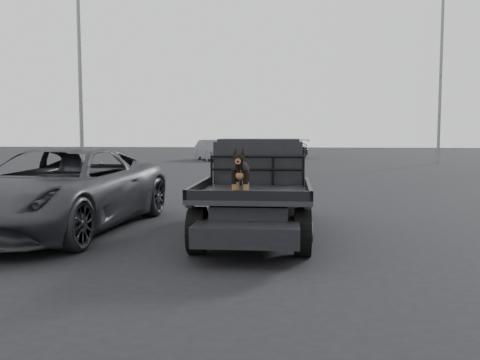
# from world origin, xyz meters

# --- Properties ---
(ground) EXTENTS (120.00, 120.00, 0.00)m
(ground) POSITION_xyz_m (0.00, 0.00, 0.00)
(ground) COLOR black
(ground) RESTS_ON ground
(flatbed_ute) EXTENTS (2.00, 5.40, 0.92)m
(flatbed_ute) POSITION_xyz_m (0.60, 1.75, 0.46)
(flatbed_ute) COLOR black
(flatbed_ute) RESTS_ON ground
(ute_cab) EXTENTS (1.72, 1.30, 0.88)m
(ute_cab) POSITION_xyz_m (0.60, 2.70, 1.36)
(ute_cab) COLOR black
(ute_cab) RESTS_ON flatbed_ute
(headache_rack) EXTENTS (1.80, 0.08, 0.55)m
(headache_rack) POSITION_xyz_m (0.60, 1.95, 1.20)
(headache_rack) COLOR black
(headache_rack) RESTS_ON flatbed_ute
(dog) EXTENTS (0.32, 0.60, 0.74)m
(dog) POSITION_xyz_m (0.47, -0.02, 1.29)
(dog) COLOR black
(dog) RESTS_ON flatbed_ute
(parked_suv) EXTENTS (3.18, 6.08, 1.63)m
(parked_suv) POSITION_xyz_m (-3.27, 1.78, 0.82)
(parked_suv) COLOR #323338
(parked_suv) RESTS_ON ground
(distant_car_a) EXTENTS (3.10, 4.49, 1.40)m
(distant_car_a) POSITION_xyz_m (-4.11, 28.17, 0.70)
(distant_car_a) COLOR #55555B
(distant_car_a) RESTS_ON ground
(distant_car_b) EXTENTS (4.05, 5.30, 1.43)m
(distant_car_b) POSITION_xyz_m (0.80, 30.79, 0.72)
(distant_car_b) COLOR #4D4C51
(distant_car_b) RESTS_ON ground
(floodlight_near) EXTENTS (1.08, 0.28, 13.73)m
(floodlight_near) POSITION_xyz_m (-8.20, 15.28, 7.46)
(floodlight_near) COLOR slate
(floodlight_near) RESTS_ON ground
(floodlight_mid) EXTENTS (1.08, 0.28, 13.39)m
(floodlight_mid) POSITION_xyz_m (10.21, 25.41, 7.29)
(floodlight_mid) COLOR slate
(floodlight_mid) RESTS_ON ground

